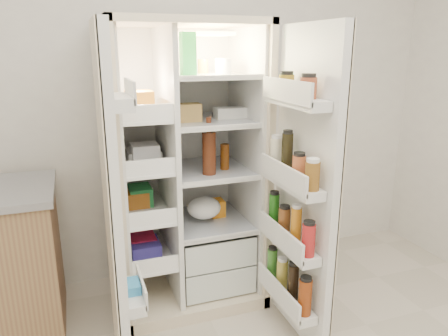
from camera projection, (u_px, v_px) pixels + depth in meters
name	position (u px, v px, depth m)	size (l,w,h in m)	color
wall_back	(176.00, 91.00, 2.95)	(4.00, 0.02, 2.70)	silver
refrigerator	(186.00, 189.00, 2.79)	(0.93, 0.70, 1.80)	beige
freezer_door	(113.00, 209.00, 2.04)	(0.15, 0.40, 1.72)	silver
fridge_door	(302.00, 195.00, 2.28)	(0.17, 0.58, 1.72)	silver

